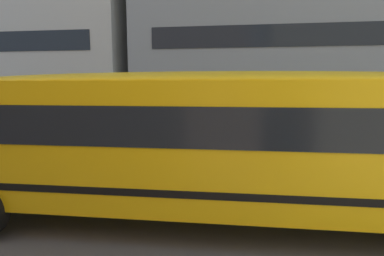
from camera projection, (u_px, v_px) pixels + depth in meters
ground_plane at (88, 182)px, 8.98m from camera, size 400.00×400.00×0.00m
sidewalk_far at (156, 139)px, 15.97m from camera, size 120.00×3.00×0.01m
lane_centreline at (88, 182)px, 8.98m from camera, size 110.00×0.16×0.01m
school_bus at (240, 135)px, 6.16m from camera, size 13.36×3.17×2.97m
parked_car_silver_by_lamppost at (40, 127)px, 14.10m from camera, size 3.94×1.96×1.64m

